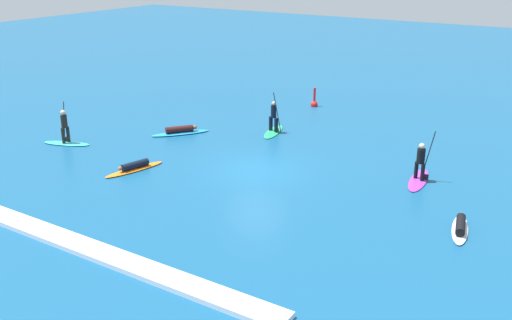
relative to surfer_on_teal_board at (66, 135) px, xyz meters
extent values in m
plane|color=navy|center=(10.38, 2.12, -0.52)|extent=(120.00, 120.00, 0.00)
ellipsoid|color=#33C6CC|center=(0.01, -0.01, -0.47)|extent=(2.61, 1.53, 0.09)
cylinder|color=black|center=(0.03, 0.14, -0.01)|extent=(0.22, 0.22, 0.83)
cylinder|color=black|center=(-0.02, -0.15, -0.01)|extent=(0.22, 0.22, 0.83)
cylinder|color=black|center=(0.01, -0.01, 0.73)|extent=(0.42, 0.42, 0.66)
sphere|color=beige|center=(0.01, -0.01, 1.19)|extent=(0.34, 0.34, 0.26)
cylinder|color=black|center=(-0.23, 0.19, 0.62)|extent=(0.18, 0.37, 2.08)
cube|color=black|center=(-0.23, 0.19, -0.37)|extent=(0.13, 0.21, 0.32)
ellipsoid|color=#23B266|center=(8.07, 7.56, -0.48)|extent=(1.35, 2.73, 0.08)
cylinder|color=black|center=(7.86, 7.63, -0.05)|extent=(0.26, 0.26, 0.78)
cylinder|color=black|center=(8.28, 7.50, -0.05)|extent=(0.26, 0.26, 0.78)
cylinder|color=black|center=(8.07, 7.56, 0.69)|extent=(0.37, 0.37, 0.69)
sphere|color=beige|center=(8.07, 7.56, 1.14)|extent=(0.25, 0.25, 0.21)
cylinder|color=black|center=(8.35, 7.48, 0.68)|extent=(0.49, 0.16, 2.22)
cube|color=black|center=(8.35, 7.48, -0.38)|extent=(0.21, 0.11, 0.32)
ellipsoid|color=#1E8CD1|center=(3.90, 4.56, -0.46)|extent=(2.51, 2.95, 0.11)
cylinder|color=#381414|center=(3.87, 4.52, -0.23)|extent=(1.20, 1.41, 0.35)
sphere|color=brown|center=(4.41, 5.21, -0.21)|extent=(0.33, 0.33, 0.24)
ellipsoid|color=orange|center=(5.66, -0.90, -0.47)|extent=(1.30, 3.07, 0.10)
cylinder|color=black|center=(5.67, -0.85, -0.26)|extent=(0.65, 1.37, 0.33)
sphere|color=brown|center=(5.48, -1.61, -0.24)|extent=(0.24, 0.24, 0.20)
ellipsoid|color=white|center=(19.90, 0.94, -0.47)|extent=(1.10, 2.59, 0.10)
cylinder|color=black|center=(19.91, 0.89, -0.25)|extent=(0.63, 1.44, 0.33)
sphere|color=brown|center=(19.74, 1.69, -0.23)|extent=(0.24, 0.24, 0.20)
ellipsoid|color=purple|center=(17.12, 4.87, -0.48)|extent=(1.11, 2.99, 0.07)
cylinder|color=black|center=(17.29, 4.80, -0.06)|extent=(0.19, 0.19, 0.76)
cylinder|color=black|center=(16.95, 4.95, -0.06)|extent=(0.19, 0.19, 0.76)
cylinder|color=black|center=(17.12, 4.87, 0.64)|extent=(0.40, 0.40, 0.66)
sphere|color=beige|center=(17.12, 4.87, 1.10)|extent=(0.28, 0.28, 0.25)
cylinder|color=black|center=(17.38, 5.06, 0.68)|extent=(0.44, 0.10, 2.21)
cube|color=black|center=(17.38, 5.06, -0.38)|extent=(0.21, 0.09, 0.32)
sphere|color=red|center=(7.41, 13.83, -0.40)|extent=(0.46, 0.46, 0.46)
cylinder|color=red|center=(7.41, 13.83, 0.09)|extent=(0.15, 0.15, 1.22)
cube|color=white|center=(10.38, -7.33, -0.43)|extent=(14.01, 0.90, 0.18)
camera|label=1|loc=(23.77, -18.97, 9.15)|focal=40.75mm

